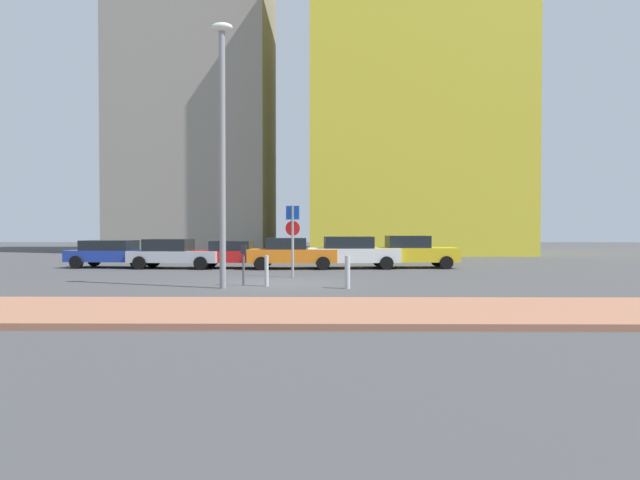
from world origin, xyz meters
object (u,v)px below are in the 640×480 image
object	(u,v)px
traffic_bollard_near	(267,271)
parking_sign_post	(293,232)
traffic_bollard_mid	(347,272)
parked_car_red	(234,254)
parked_car_white	(352,252)
street_lamp	(222,136)
parking_meter	(244,259)
parked_car_blue	(113,253)
parked_car_orange	(291,253)
parked_car_yellow	(411,252)
parked_car_silver	(174,253)

from	to	relation	value
traffic_bollard_near	parking_sign_post	bearing A→B (deg)	78.48
parking_sign_post	traffic_bollard_mid	bearing A→B (deg)	-63.00
parked_car_red	traffic_bollard_mid	distance (m)	10.26
parked_car_white	street_lamp	distance (m)	10.70
parked_car_red	parking_meter	distance (m)	8.09
parked_car_blue	parked_car_red	size ratio (longest dim) A/B	1.10
parked_car_orange	traffic_bollard_mid	distance (m)	8.84
parked_car_orange	parked_car_yellow	size ratio (longest dim) A/B	0.97
parked_car_red	parking_sign_post	size ratio (longest dim) A/B	1.45
traffic_bollard_near	traffic_bollard_mid	distance (m)	2.80
parked_car_blue	parked_car_red	bearing A→B (deg)	-3.05
parking_meter	parked_car_yellow	bearing A→B (deg)	49.17
parked_car_blue	traffic_bollard_near	xyz separation A→B (m)	(8.71, -8.47, -0.22)
traffic_bollard_near	parked_car_blue	bearing A→B (deg)	135.81
parked_car_orange	parked_car_yellow	bearing A→B (deg)	5.96
street_lamp	parked_car_silver	bearing A→B (deg)	115.61
parking_meter	parked_car_white	bearing A→B (deg)	62.23
parked_car_yellow	traffic_bollard_near	bearing A→B (deg)	-126.59
parked_car_blue	parked_car_yellow	distance (m)	14.99
parked_car_red	parked_car_yellow	xyz separation A→B (m)	(8.81, 0.31, 0.10)
parked_car_yellow	parking_sign_post	bearing A→B (deg)	-137.51
parked_car_orange	traffic_bollard_mid	bearing A→B (deg)	-74.18
parked_car_white	street_lamp	size ratio (longest dim) A/B	0.53
parking_meter	traffic_bollard_mid	xyz separation A→B (m)	(3.53, -0.91, -0.36)
parked_car_blue	parked_car_orange	world-z (taller)	parked_car_orange
parked_car_blue	parked_car_yellow	world-z (taller)	parked_car_yellow
parking_sign_post	street_lamp	bearing A→B (deg)	-117.36
parked_car_silver	traffic_bollard_mid	size ratio (longest dim) A/B	4.21
parked_car_blue	traffic_bollard_near	distance (m)	12.16
parked_car_white	traffic_bollard_mid	distance (m)	8.76
parking_meter	traffic_bollard_near	size ratio (longest dim) A/B	1.32
parked_car_silver	parking_sign_post	xyz separation A→B (m)	(6.19, -4.70, 1.08)
parked_car_blue	traffic_bollard_near	world-z (taller)	parked_car_blue
parked_car_white	traffic_bollard_mid	size ratio (longest dim) A/B	4.24
parking_meter	traffic_bollard_mid	bearing A→B (deg)	-14.46
parked_car_orange	parking_meter	world-z (taller)	parked_car_orange
parking_meter	traffic_bollard_near	bearing A→B (deg)	-16.33
parked_car_red	parked_car_yellow	bearing A→B (deg)	2.01
street_lamp	traffic_bollard_mid	size ratio (longest dim) A/B	8.02
traffic_bollard_mid	parked_car_red	bearing A→B (deg)	120.78
parking_sign_post	street_lamp	size ratio (longest dim) A/B	0.34
parked_car_yellow	parked_car_silver	bearing A→B (deg)	-177.91
parked_car_orange	parked_car_white	bearing A→B (deg)	4.58
parking_sign_post	traffic_bollard_mid	xyz separation A→B (m)	(2.04, -4.00, -1.29)
street_lamp	traffic_bollard_near	world-z (taller)	street_lamp
parking_meter	street_lamp	distance (m)	4.20
parked_car_red	parked_car_blue	bearing A→B (deg)	176.95
parked_car_orange	parked_car_yellow	distance (m)	6.00
parked_car_blue	parking_sign_post	bearing A→B (deg)	-28.72
parked_car_silver	parked_car_yellow	world-z (taller)	parked_car_yellow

